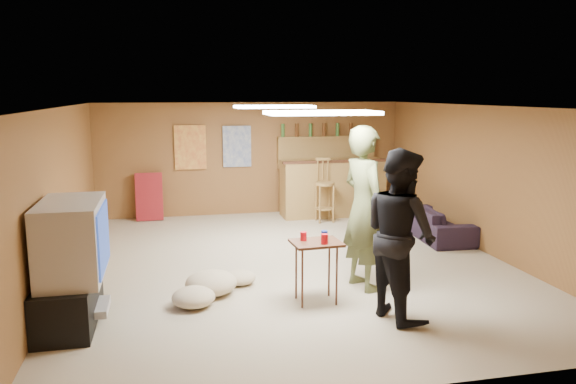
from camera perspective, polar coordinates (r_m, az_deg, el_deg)
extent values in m
plane|color=tan|center=(7.98, 0.31, -7.34)|extent=(7.00, 7.00, 0.00)
cube|color=silver|center=(7.62, 0.33, 8.66)|extent=(6.00, 7.00, 0.02)
cube|color=brown|center=(11.13, -3.67, 3.41)|extent=(6.00, 0.02, 2.20)
cube|color=brown|center=(4.46, 10.38, -6.87)|extent=(6.00, 0.02, 2.20)
cube|color=brown|center=(7.65, -22.17, -0.37)|extent=(0.02, 7.00, 2.20)
cube|color=brown|center=(8.87, 19.58, 1.15)|extent=(0.02, 7.00, 2.20)
cube|color=black|center=(6.38, -21.37, -10.21)|extent=(0.55, 1.30, 0.50)
cube|color=#B2B2B7|center=(6.39, -19.33, -11.03)|extent=(0.35, 0.50, 0.08)
cube|color=#B2B2B7|center=(6.18, -21.11, -4.54)|extent=(0.60, 1.10, 0.80)
cube|color=navy|center=(6.14, -18.25, -4.46)|extent=(0.02, 0.95, 0.65)
cube|color=olive|center=(11.01, 4.54, 0.43)|extent=(2.00, 0.60, 1.10)
cube|color=#402114|center=(10.69, 4.97, 3.12)|extent=(2.10, 0.12, 0.05)
cube|color=olive|center=(11.32, 3.94, 5.56)|extent=(2.00, 0.18, 0.05)
cube|color=olive|center=(11.36, 3.89, 4.06)|extent=(2.00, 0.14, 0.60)
cube|color=#BF3F26|center=(10.94, -9.90, 4.49)|extent=(0.60, 0.03, 0.85)
cube|color=#334C99|center=(11.02, -5.20, 4.63)|extent=(0.55, 0.03, 0.80)
cube|color=maroon|center=(10.90, -13.91, -0.46)|extent=(0.50, 0.26, 0.91)
cube|color=white|center=(6.16, 3.45, 8.03)|extent=(1.20, 0.60, 0.04)
cube|color=white|center=(8.79, -1.42, 8.66)|extent=(1.20, 0.60, 0.04)
imported|color=#5C6339|center=(6.89, 7.75, -1.62)|extent=(0.65, 0.83, 2.00)
imported|color=black|center=(6.07, 11.32, -4.20)|extent=(0.87, 1.02, 1.82)
imported|color=black|center=(9.73, 14.68, -2.87)|extent=(0.82, 1.84, 0.53)
cube|color=#402114|center=(6.50, 2.87, -8.11)|extent=(0.58, 0.47, 0.72)
cylinder|color=red|center=(6.42, 1.58, -4.51)|extent=(0.09, 0.09, 0.10)
cylinder|color=red|center=(6.30, 3.73, -4.78)|extent=(0.10, 0.10, 0.11)
cylinder|color=#162D98|center=(6.49, 3.72, -4.39)|extent=(0.09, 0.09, 0.10)
ellipsoid|color=tan|center=(6.87, -7.82, -9.13)|extent=(0.62, 0.62, 0.28)
ellipsoid|color=tan|center=(7.18, -4.90, -8.64)|extent=(0.44, 0.44, 0.18)
ellipsoid|color=tan|center=(6.53, -9.58, -10.48)|extent=(0.52, 0.52, 0.22)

